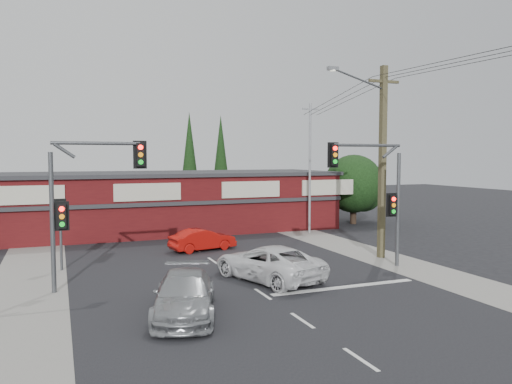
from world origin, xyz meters
name	(u,v)px	position (x,y,z in m)	size (l,w,h in m)	color
ground	(251,287)	(0.00, 0.00, 0.00)	(120.00, 120.00, 0.00)	black
road_strip	(215,263)	(0.00, 5.00, 0.01)	(14.00, 70.00, 0.01)	black
verge_left	(30,278)	(-8.50, 5.00, 0.01)	(3.00, 70.00, 0.02)	gray
verge_right	(359,251)	(8.50, 5.00, 0.01)	(3.00, 70.00, 0.02)	gray
stop_line	(345,287)	(3.50, -1.50, 0.01)	(6.50, 0.35, 0.01)	silver
white_suv	(268,263)	(1.10, 0.82, 0.75)	(2.48, 5.38, 1.50)	silver
silver_suv	(184,295)	(-3.42, -2.64, 0.71)	(1.98, 4.86, 1.41)	#9B9EA0
red_sedan	(203,240)	(0.30, 8.45, 0.62)	(1.31, 3.77, 1.24)	#B1100A
lane_dashes	(223,267)	(0.00, 3.80, 0.01)	(0.12, 45.20, 0.01)	silver
shop_building	(153,201)	(-0.99, 16.99, 2.13)	(27.30, 8.40, 4.22)	#440D0F
tree_cluster	(353,187)	(14.69, 15.44, 2.90)	(5.90, 5.10, 5.50)	#2D2116
conifer_near	(190,155)	(3.50, 24.00, 5.48)	(1.80, 1.80, 9.25)	#2D2116
conifer_far	(221,155)	(7.00, 26.00, 5.48)	(1.80, 1.80, 9.25)	#2D2116
traffic_mast_left	(81,192)	(-6.43, 2.00, 3.93)	(3.77, 0.27, 5.97)	#47494C
traffic_mast_right	(379,186)	(6.86, 1.00, 3.95)	(3.96, 0.27, 5.97)	#47494C
pedestal_signal	(60,219)	(-7.20, 6.01, 2.41)	(0.55, 0.27, 3.38)	#47494C
utility_pole	(380,155)	(8.36, 2.99, 5.40)	(4.38, 0.59, 10.00)	brown
steel_pole	(310,166)	(9.00, 12.00, 4.70)	(1.20, 0.16, 9.00)	gray
power_lines	(463,67)	(8.47, -2.47, 9.04)	(2.01, 29.00, 1.22)	black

